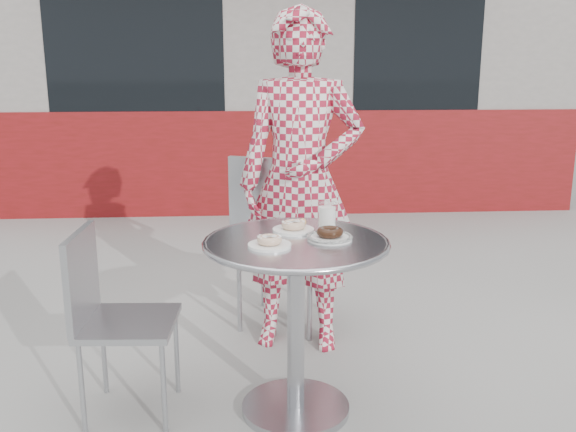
{
  "coord_description": "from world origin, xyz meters",
  "views": [
    {
      "loc": [
        -0.21,
        -2.45,
        1.5
      ],
      "look_at": [
        -0.04,
        0.17,
        0.84
      ],
      "focal_mm": 40.0,
      "sensor_mm": 36.0,
      "label": 1
    }
  ],
  "objects": [
    {
      "name": "chair_left",
      "position": [
        -0.72,
        0.08,
        0.25
      ],
      "size": [
        0.41,
        0.4,
        0.81
      ],
      "rotation": [
        0.0,
        0.0,
        1.52
      ],
      "color": "#A1A3A8",
      "rests_on": "ground"
    },
    {
      "name": "chair_far",
      "position": [
        -0.01,
        0.99,
        0.3
      ],
      "size": [
        0.61,
        0.61,
        0.99
      ],
      "rotation": [
        0.0,
        0.0,
        2.78
      ],
      "color": "#A1A3A8",
      "rests_on": "ground"
    },
    {
      "name": "plate_far",
      "position": [
        -0.01,
        0.18,
        0.79
      ],
      "size": [
        0.18,
        0.18,
        0.05
      ],
      "rotation": [
        0.0,
        0.0,
        0.4
      ],
      "color": "white",
      "rests_on": "bistro_table"
    },
    {
      "name": "seated_person",
      "position": [
        0.06,
        0.74,
        0.87
      ],
      "size": [
        0.7,
        0.53,
        1.74
      ],
      "primitive_type": "imported",
      "rotation": [
        0.0,
        0.0,
        -0.19
      ],
      "color": "maroon",
      "rests_on": "ground"
    },
    {
      "name": "plate_checker",
      "position": [
        0.12,
        0.04,
        0.79
      ],
      "size": [
        0.19,
        0.19,
        0.05
      ],
      "rotation": [
        0.0,
        0.0,
        0.13
      ],
      "color": "white",
      "rests_on": "bistro_table"
    },
    {
      "name": "bistro_table",
      "position": [
        -0.01,
        0.04,
        0.58
      ],
      "size": [
        0.76,
        0.76,
        0.77
      ],
      "rotation": [
        0.0,
        0.0,
        0.07
      ],
      "color": "silver",
      "rests_on": "ground"
    },
    {
      "name": "milk_cup",
      "position": [
        0.13,
        0.18,
        0.83
      ],
      "size": [
        0.08,
        0.08,
        0.12
      ],
      "rotation": [
        0.0,
        0.0,
        -0.33
      ],
      "color": "white",
      "rests_on": "bistro_table"
    },
    {
      "name": "plate_near",
      "position": [
        -0.12,
        -0.04,
        0.79
      ],
      "size": [
        0.17,
        0.17,
        0.04
      ],
      "rotation": [
        0.0,
        0.0,
        0.03
      ],
      "color": "white",
      "rests_on": "bistro_table"
    },
    {
      "name": "storefront",
      "position": [
        -0.0,
        5.56,
        1.49
      ],
      "size": [
        6.02,
        4.55,
        3.0
      ],
      "color": "gray",
      "rests_on": "ground"
    },
    {
      "name": "ground",
      "position": [
        0.0,
        0.0,
        0.0
      ],
      "size": [
        60.0,
        60.0,
        0.0
      ],
      "primitive_type": "plane",
      "color": "#A19E99",
      "rests_on": "ground"
    }
  ]
}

